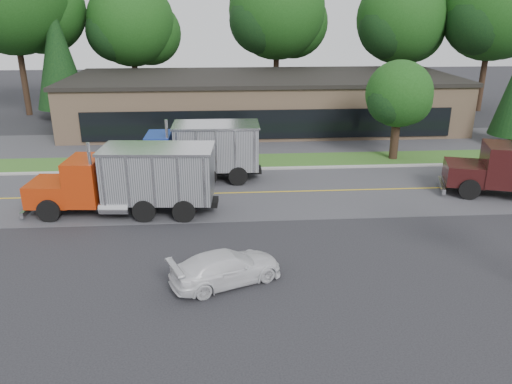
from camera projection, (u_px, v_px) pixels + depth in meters
ground at (267, 273)px, 19.30m from camera, size 140.00×140.00×0.00m
road at (252, 193)px, 27.72m from camera, size 60.00×8.00×0.02m
center_line at (252, 193)px, 27.72m from camera, size 60.00×0.12×0.01m
curb at (248, 170)px, 31.65m from camera, size 60.00×0.30×0.12m
grass_verge at (246, 162)px, 33.33m from camera, size 60.00×3.40×0.03m
far_parking at (243, 143)px, 38.01m from camera, size 60.00×7.00×0.02m
strip_mall at (263, 102)px, 43.06m from camera, size 32.00×12.00×4.00m
tree_far_a at (14, 0)px, 44.48m from camera, size 11.36×10.70×16.21m
tree_far_b at (133, 27)px, 47.80m from camera, size 8.74×8.22×12.47m
tree_far_c at (278, 15)px, 48.38m from camera, size 9.86×9.28×14.07m
tree_far_d at (402, 23)px, 48.47m from camera, size 9.07×8.54×12.94m
tree_far_e at (493, 15)px, 46.86m from camera, size 9.94×9.35×14.18m
evergreen_left at (58, 55)px, 44.34m from camera, size 4.56×4.56×10.37m
tree_verge at (400, 97)px, 32.59m from camera, size 4.61×4.34×6.57m
dump_truck_red at (133, 178)px, 24.42m from camera, size 9.32×3.27×3.36m
dump_truck_blue at (197, 150)px, 29.23m from camera, size 8.53×2.76×3.36m
rally_car at (226, 267)px, 18.48m from camera, size 4.55×3.24×1.22m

